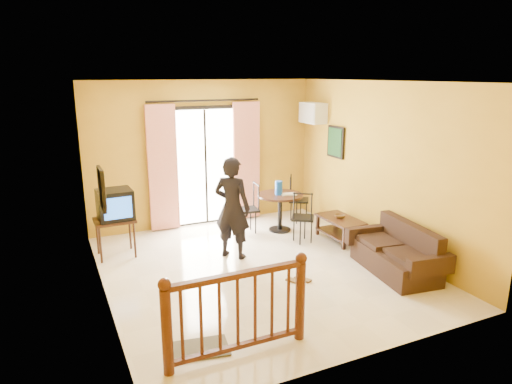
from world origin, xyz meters
name	(u,v)px	position (x,y,z in m)	size (l,w,h in m)	color
ground	(259,269)	(0.00, 0.00, 0.00)	(5.00, 5.00, 0.00)	beige
room_shell	(259,160)	(0.00, 0.00, 1.70)	(5.00, 5.00, 5.00)	white
balcony_door	(206,165)	(0.00, 2.43, 1.19)	(2.25, 0.14, 2.46)	black
tv_table	(115,224)	(-1.90, 1.47, 0.55)	(0.63, 0.53, 0.63)	black
television	(115,204)	(-1.87, 1.46, 0.87)	(0.55, 0.51, 0.48)	black
picture_left	(102,189)	(-2.22, -0.20, 1.55)	(0.05, 0.42, 0.52)	black
dining_table	(280,202)	(1.12, 1.44, 0.56)	(0.85, 0.85, 0.71)	black
water_jug	(279,188)	(1.08, 1.43, 0.84)	(0.14, 0.14, 0.26)	#1248B1
serving_tray	(289,194)	(1.24, 1.34, 0.72)	(0.28, 0.18, 0.02)	beige
dining_chairs	(283,231)	(1.14, 1.35, 0.00)	(1.70, 1.59, 0.95)	black
air_conditioner	(313,113)	(2.09, 1.95, 2.15)	(0.31, 0.60, 0.40)	white
botanical_print	(336,142)	(2.22, 1.30, 1.65)	(0.05, 0.50, 0.60)	black
coffee_table	(340,225)	(1.85, 0.52, 0.27)	(0.51, 0.93, 0.41)	black
bowl	(340,216)	(1.85, 0.55, 0.44)	(0.19, 0.19, 0.06)	brown
sofa	(398,254)	(1.85, -0.96, 0.27)	(0.89, 1.62, 0.73)	black
standing_person	(232,208)	(-0.18, 0.63, 0.83)	(0.60, 0.40, 1.66)	black
stair_balustrade	(238,307)	(-1.15, -1.90, 0.56)	(1.63, 0.13, 1.04)	#471E0F
doormat	(201,349)	(-1.48, -1.64, 0.01)	(0.60, 0.40, 0.02)	#514D40
sandals	(299,280)	(0.33, -0.63, 0.01)	(0.34, 0.27, 0.03)	brown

